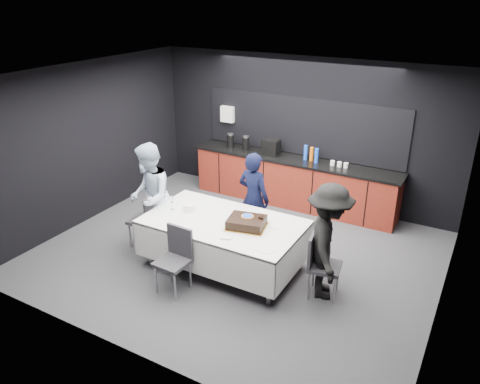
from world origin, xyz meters
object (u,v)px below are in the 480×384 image
(champagne_flute, at_px, (172,200))
(person_center, at_px, (254,198))
(chair_right, at_px, (319,260))
(chair_near, at_px, (176,255))
(person_right, at_px, (328,242))
(person_left, at_px, (150,196))
(party_table, at_px, (223,229))
(cake_assembly, at_px, (247,222))
(plate_stack, at_px, (189,207))
(chair_left, at_px, (147,216))

(champagne_flute, distance_m, person_center, 1.34)
(chair_right, bearing_deg, chair_near, -154.84)
(champagne_flute, height_order, person_center, person_center)
(chair_near, relative_size, person_right, 0.56)
(champagne_flute, xyz_separation_m, chair_near, (0.59, -0.73, -0.40))
(champagne_flute, relative_size, chair_near, 0.24)
(chair_right, distance_m, person_center, 1.74)
(chair_right, distance_m, person_left, 2.88)
(champagne_flute, height_order, chair_right, champagne_flute)
(party_table, xyz_separation_m, person_right, (1.57, 0.09, 0.18))
(party_table, height_order, chair_near, chair_near)
(chair_right, bearing_deg, person_left, -179.31)
(cake_assembly, bearing_deg, party_table, -178.91)
(person_center, height_order, person_left, person_left)
(plate_stack, height_order, person_left, person_left)
(cake_assembly, bearing_deg, person_center, 112.16)
(plate_stack, height_order, champagne_flute, champagne_flute)
(plate_stack, xyz_separation_m, chair_near, (0.35, -0.84, -0.30))
(cake_assembly, xyz_separation_m, person_center, (-0.38, 0.92, -0.07))
(cake_assembly, relative_size, champagne_flute, 2.84)
(cake_assembly, height_order, chair_left, cake_assembly)
(party_table, distance_m, plate_stack, 0.67)
(champagne_flute, relative_size, chair_right, 0.24)
(chair_near, height_order, person_left, person_left)
(party_table, height_order, person_center, person_center)
(person_right, bearing_deg, cake_assembly, 72.72)
(person_left, bearing_deg, person_right, 56.24)
(person_left, bearing_deg, plate_stack, 57.94)
(cake_assembly, bearing_deg, person_right, 4.05)
(chair_right, height_order, person_center, person_center)
(party_table, relative_size, plate_stack, 11.76)
(party_table, height_order, champagne_flute, champagne_flute)
(party_table, bearing_deg, person_center, 89.37)
(person_center, xyz_separation_m, person_right, (1.56, -0.84, 0.04))
(chair_right, distance_m, person_right, 0.30)
(party_table, relative_size, person_center, 1.49)
(person_center, bearing_deg, party_table, 96.49)
(cake_assembly, xyz_separation_m, plate_stack, (-1.02, 0.05, -0.02))
(plate_stack, xyz_separation_m, person_left, (-0.74, -0.04, 0.03))
(cake_assembly, height_order, person_right, person_right)
(chair_left, bearing_deg, person_right, 2.98)
(chair_left, relative_size, person_right, 0.56)
(party_table, xyz_separation_m, plate_stack, (-0.64, 0.05, 0.19))
(chair_left, bearing_deg, champagne_flute, 0.73)
(party_table, bearing_deg, chair_right, 1.73)
(cake_assembly, xyz_separation_m, person_left, (-1.76, 0.00, 0.01))
(party_table, bearing_deg, chair_left, -177.41)
(party_table, bearing_deg, cake_assembly, 1.09)
(cake_assembly, height_order, person_center, person_center)
(party_table, relative_size, champagne_flute, 10.36)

